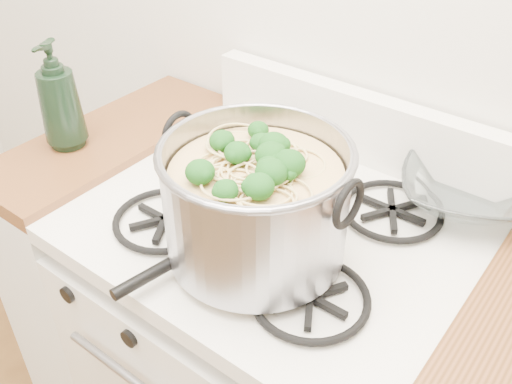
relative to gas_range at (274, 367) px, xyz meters
The scene contains 6 objects.
gas_range is the anchor object (origin of this frame).
counter_left 0.51m from the gas_range, behind, with size 0.25×0.65×0.92m.
stock_pot 0.60m from the gas_range, 74.30° to the right, with size 0.36×0.33×0.22m.
spatula 0.51m from the gas_range, 105.48° to the right, with size 0.29×0.31×0.02m, color black, non-canonical shape.
glass_bowl 0.62m from the gas_range, 42.04° to the left, with size 0.10×0.10×0.02m, color white.
bottle 0.82m from the gas_range, behind, with size 0.10×0.10×0.25m, color black.
Camera 1 is at (0.51, 0.53, 1.61)m, focal length 40.00 mm.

